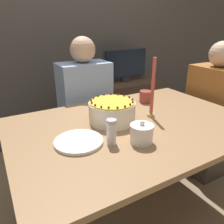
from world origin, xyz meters
TOP-DOWN VIEW (x-y plane):
  - ground_plane at (0.00, 0.00)m, footprint 12.00×12.00m
  - wall_behind at (0.00, 1.40)m, footprint 8.00×0.05m
  - dining_table at (0.00, 0.00)m, footprint 1.37×0.93m
  - cake at (-0.10, 0.09)m, footprint 0.27×0.27m
  - sugar_bowl at (-0.10, -0.19)m, footprint 0.11×0.11m
  - sugar_shaker at (-0.23, -0.13)m, footprint 0.05×0.05m
  - plate_stack at (-0.36, -0.05)m, footprint 0.23×0.23m
  - candle at (0.14, 0.03)m, footprint 0.05×0.05m
  - cup at (0.28, 0.26)m, footprint 0.09×0.09m
  - person_man_blue_shirt at (-0.02, 0.66)m, footprint 0.40×0.34m
  - person_woman_floral at (0.89, 0.13)m, footprint 0.34×0.40m
  - side_cabinet at (0.68, 1.14)m, footprint 0.71×0.44m
  - tv_monitor at (0.68, 1.14)m, footprint 0.54×0.10m

SIDE VIEW (x-z plane):
  - ground_plane at x=0.00m, z-range 0.00..0.00m
  - side_cabinet at x=0.68m, z-range 0.00..0.64m
  - person_woman_floral at x=0.89m, z-range -0.08..1.06m
  - person_man_blue_shirt at x=-0.02m, z-range -0.08..1.09m
  - dining_table at x=0.00m, z-range 0.25..0.98m
  - plate_stack at x=-0.36m, z-range 0.72..0.74m
  - cup at x=0.28m, z-range 0.72..0.81m
  - sugar_bowl at x=-0.10m, z-range 0.71..0.83m
  - cake at x=-0.10m, z-range 0.72..0.85m
  - sugar_shaker at x=-0.23m, z-range 0.73..0.85m
  - tv_monitor at x=0.68m, z-range 0.65..1.01m
  - candle at x=0.14m, z-range 0.70..1.05m
  - wall_behind at x=0.00m, z-range 0.00..2.60m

